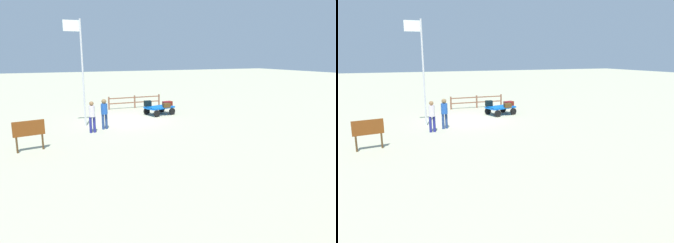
% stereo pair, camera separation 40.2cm
% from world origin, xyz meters
% --- Properties ---
extents(ground_plane, '(120.00, 120.00, 0.00)m').
position_xyz_m(ground_plane, '(0.00, 0.00, 0.00)').
color(ground_plane, '#B1B091').
extents(luggage_cart, '(2.11, 1.71, 0.56)m').
position_xyz_m(luggage_cart, '(-2.49, -0.92, 0.42)').
color(luggage_cart, blue).
rests_on(luggage_cart, ground).
extents(suitcase_tan, '(0.48, 0.42, 0.28)m').
position_xyz_m(suitcase_tan, '(-2.83, -0.42, 0.70)').
color(suitcase_tan, '#473114').
rests_on(suitcase_tan, luggage_cart).
extents(suitcase_olive, '(0.53, 0.48, 0.31)m').
position_xyz_m(suitcase_olive, '(-3.05, -0.91, 0.72)').
color(suitcase_olive, maroon).
rests_on(suitcase_olive, luggage_cart).
extents(suitcase_navy, '(0.70, 0.53, 0.30)m').
position_xyz_m(suitcase_navy, '(-3.18, -1.08, 0.71)').
color(suitcase_navy, maroon).
rests_on(suitcase_navy, luggage_cart).
extents(suitcase_grey, '(0.49, 0.39, 0.38)m').
position_xyz_m(suitcase_grey, '(-1.83, -1.38, 0.75)').
color(suitcase_grey, black).
rests_on(suitcase_grey, luggage_cart).
extents(worker_lead, '(0.34, 0.33, 1.66)m').
position_xyz_m(worker_lead, '(2.57, 2.35, 0.95)').
color(worker_lead, navy).
rests_on(worker_lead, ground).
extents(worker_trailing, '(0.44, 0.44, 1.67)m').
position_xyz_m(worker_trailing, '(1.82, 1.82, 0.99)').
color(worker_trailing, navy).
rests_on(worker_trailing, ground).
extents(flagpole, '(0.94, 0.10, 5.92)m').
position_xyz_m(flagpole, '(2.77, 0.62, 3.47)').
color(flagpole, silver).
rests_on(flagpole, ground).
extents(signboard, '(1.26, 0.28, 1.32)m').
position_xyz_m(signboard, '(5.57, 4.55, 0.90)').
color(signboard, '#4C3319').
rests_on(signboard, ground).
extents(wooden_fence, '(4.14, 0.12, 0.96)m').
position_xyz_m(wooden_fence, '(-1.80, -4.23, 0.56)').
color(wooden_fence, brown).
rests_on(wooden_fence, ground).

